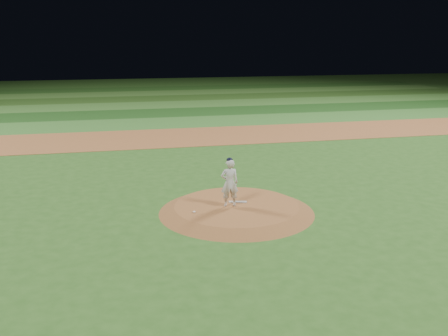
% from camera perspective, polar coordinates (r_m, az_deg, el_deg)
% --- Properties ---
extents(ground, '(120.00, 120.00, 0.00)m').
position_cam_1_polar(ground, '(17.78, 1.43, -5.03)').
color(ground, '#2A581C').
rests_on(ground, ground).
extents(infield_dirt_band, '(70.00, 6.00, 0.02)m').
position_cam_1_polar(infield_dirt_band, '(31.08, -4.90, 3.55)').
color(infield_dirt_band, brown).
rests_on(infield_dirt_band, ground).
extents(outfield_stripe_0, '(70.00, 5.00, 0.02)m').
position_cam_1_polar(outfield_stripe_0, '(36.45, -6.11, 5.18)').
color(outfield_stripe_0, '#336E28').
rests_on(outfield_stripe_0, ground).
extents(outfield_stripe_1, '(70.00, 5.00, 0.02)m').
position_cam_1_polar(outfield_stripe_1, '(41.36, -6.94, 6.29)').
color(outfield_stripe_1, '#1A4616').
rests_on(outfield_stripe_1, ground).
extents(outfield_stripe_2, '(70.00, 5.00, 0.02)m').
position_cam_1_polar(outfield_stripe_2, '(46.29, -7.60, 7.16)').
color(outfield_stripe_2, '#366D27').
rests_on(outfield_stripe_2, ground).
extents(outfield_stripe_3, '(70.00, 5.00, 0.02)m').
position_cam_1_polar(outfield_stripe_3, '(51.23, -8.13, 7.87)').
color(outfield_stripe_3, '#254B18').
rests_on(outfield_stripe_3, ground).
extents(outfield_stripe_4, '(70.00, 5.00, 0.02)m').
position_cam_1_polar(outfield_stripe_4, '(56.19, -8.57, 8.45)').
color(outfield_stripe_4, '#3A6C27').
rests_on(outfield_stripe_4, ground).
extents(outfield_stripe_5, '(70.00, 5.00, 0.02)m').
position_cam_1_polar(outfield_stripe_5, '(61.15, -8.94, 8.93)').
color(outfield_stripe_5, '#214D18').
rests_on(outfield_stripe_5, ground).
extents(pitchers_mound, '(5.50, 5.50, 0.25)m').
position_cam_1_polar(pitchers_mound, '(17.74, 1.43, -4.65)').
color(pitchers_mound, brown).
rests_on(pitchers_mound, ground).
extents(pitching_rubber, '(0.66, 0.30, 0.03)m').
position_cam_1_polar(pitching_rubber, '(18.00, 1.58, -3.89)').
color(pitching_rubber, beige).
rests_on(pitching_rubber, pitchers_mound).
extents(rosin_bag, '(0.11, 0.11, 0.06)m').
position_cam_1_polar(rosin_bag, '(16.98, -3.43, -5.02)').
color(rosin_bag, white).
rests_on(rosin_bag, pitchers_mound).
extents(pitcher_on_mound, '(0.64, 0.43, 1.76)m').
position_cam_1_polar(pitcher_on_mound, '(17.34, 0.64, -1.68)').
color(pitcher_on_mound, silver).
rests_on(pitcher_on_mound, pitchers_mound).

